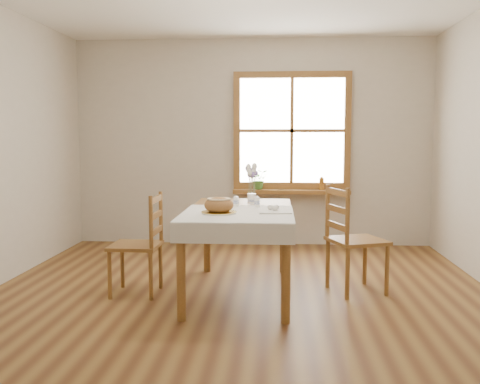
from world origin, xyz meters
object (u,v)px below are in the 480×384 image
object	(u,v)px
dining_table	(240,219)
chair_left	(135,244)
chair_right	(357,239)
bread_plate	(219,213)
flower_vase	(252,199)

from	to	relation	value
dining_table	chair_left	size ratio (longest dim) A/B	1.80
chair_right	bread_plate	bearing A→B (deg)	91.08
bread_plate	flower_vase	world-z (taller)	flower_vase
dining_table	chair_right	bearing A→B (deg)	6.65
chair_left	flower_vase	bearing A→B (deg)	113.54
chair_left	chair_right	distance (m)	1.96
dining_table	bread_plate	size ratio (longest dim) A/B	5.76
chair_left	flower_vase	xyz separation A→B (m)	(1.00, 0.42, 0.35)
chair_left	bread_plate	bearing A→B (deg)	71.81
chair_right	flower_vase	distance (m)	1.02
chair_right	bread_plate	size ratio (longest dim) A/B	3.43
dining_table	flower_vase	size ratio (longest dim) A/B	17.51
dining_table	chair_right	distance (m)	1.06
chair_left	chair_right	size ratio (longest dim) A/B	0.93
chair_right	dining_table	bearing A→B (deg)	76.33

